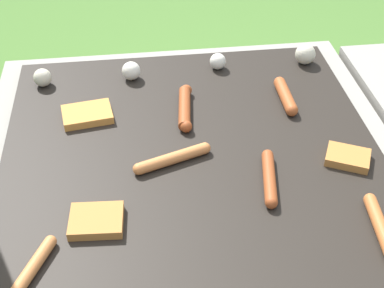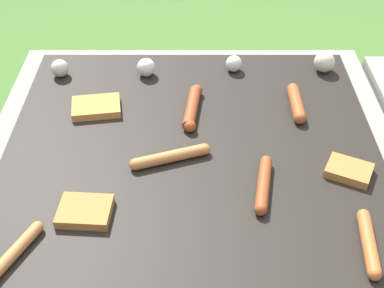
% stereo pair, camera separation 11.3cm
% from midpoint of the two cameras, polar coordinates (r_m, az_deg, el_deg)
% --- Properties ---
extents(ground_plane, '(14.00, 14.00, 0.00)m').
position_cam_midpoint_polar(ground_plane, '(1.52, -2.18, -12.21)').
color(ground_plane, '#47702D').
extents(grill, '(0.99, 0.99, 0.40)m').
position_cam_midpoint_polar(grill, '(1.37, -2.38, -7.16)').
color(grill, gray).
rests_on(grill, ground_plane).
extents(sausage_back_right, '(0.18, 0.08, 0.03)m').
position_cam_midpoint_polar(sausage_back_right, '(1.20, -4.80, -1.64)').
color(sausage_back_right, '#C6753D').
rests_on(sausage_back_right, grill).
extents(sausage_back_left, '(0.03, 0.16, 0.03)m').
position_cam_midpoint_polar(sausage_back_left, '(1.39, 7.67, 5.03)').
color(sausage_back_left, '#A34C23').
rests_on(sausage_back_left, grill).
extents(sausage_front_left, '(0.05, 0.17, 0.03)m').
position_cam_midpoint_polar(sausage_front_left, '(1.15, 5.48, -3.73)').
color(sausage_front_left, '#93421E').
rests_on(sausage_front_left, grill).
extents(sausage_back_center, '(0.04, 0.17, 0.03)m').
position_cam_midpoint_polar(sausage_back_center, '(1.10, 16.65, -8.47)').
color(sausage_back_center, '#B7602D').
rests_on(sausage_back_center, grill).
extents(sausage_mid_left, '(0.05, 0.18, 0.03)m').
position_cam_midpoint_polar(sausage_mid_left, '(1.34, -3.04, 3.82)').
color(sausage_mid_left, '#93421E').
rests_on(sausage_mid_left, grill).
extents(sausage_front_center, '(0.09, 0.15, 0.02)m').
position_cam_midpoint_polar(sausage_front_center, '(1.04, -19.96, -12.79)').
color(sausage_front_center, '#C6753D').
rests_on(sausage_front_center, grill).
extents(bread_slice_right, '(0.12, 0.11, 0.02)m').
position_cam_midpoint_polar(bread_slice_right, '(1.23, 13.80, -1.51)').
color(bread_slice_right, '#B27033').
rests_on(bread_slice_right, grill).
extents(bread_slice_center, '(0.11, 0.09, 0.02)m').
position_cam_midpoint_polar(bread_slice_center, '(1.09, -13.13, -8.09)').
color(bread_slice_center, '#B27033').
rests_on(bread_slice_center, grill).
extents(bread_slice_left, '(0.13, 0.10, 0.02)m').
position_cam_midpoint_polar(bread_slice_left, '(1.36, -13.46, 3.01)').
color(bread_slice_left, '#D18438').
rests_on(bread_slice_left, grill).
extents(mushroom_row, '(0.78, 0.08, 0.06)m').
position_cam_midpoint_polar(mushroom_row, '(1.49, -2.12, 8.42)').
color(mushroom_row, beige).
rests_on(mushroom_row, grill).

